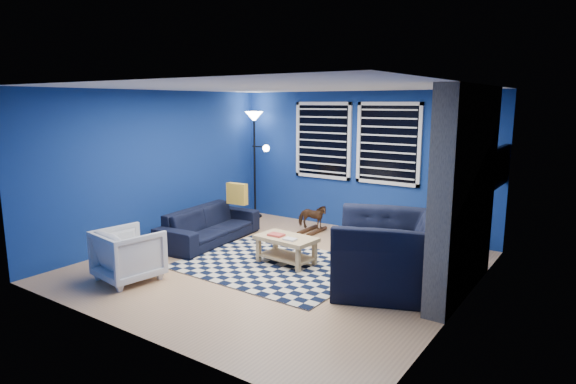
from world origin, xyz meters
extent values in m
plane|color=tan|center=(0.00, 0.00, 0.00)|extent=(5.00, 5.00, 0.00)
plane|color=white|center=(0.00, 0.00, 2.50)|extent=(5.00, 5.00, 0.00)
plane|color=navy|center=(0.00, 2.50, 1.25)|extent=(5.00, 0.00, 5.00)
plane|color=navy|center=(-2.50, 0.00, 1.25)|extent=(0.00, 5.00, 5.00)
plane|color=navy|center=(2.50, 0.00, 1.25)|extent=(0.00, 5.00, 5.00)
cube|color=gray|center=(2.37, 0.50, 1.25)|extent=(0.26, 2.00, 2.50)
cube|color=black|center=(2.23, 0.50, 0.35)|extent=(0.04, 0.70, 0.60)
cube|color=gray|center=(2.10, 0.50, 0.04)|extent=(0.50, 1.20, 0.08)
cube|color=black|center=(-0.75, 2.48, 1.60)|extent=(1.05, 0.02, 1.30)
cube|color=white|center=(-0.75, 2.47, 2.28)|extent=(1.17, 0.05, 0.06)
cube|color=white|center=(-0.75, 2.47, 0.92)|extent=(1.17, 0.05, 0.06)
cube|color=black|center=(0.55, 2.48, 1.60)|extent=(1.05, 0.02, 1.30)
cube|color=white|center=(0.55, 2.47, 2.28)|extent=(1.17, 0.05, 0.06)
cube|color=white|center=(0.55, 2.47, 0.92)|extent=(1.17, 0.05, 0.06)
cube|color=black|center=(2.45, 2.00, 1.40)|extent=(0.06, 1.00, 0.58)
cube|color=black|center=(2.42, 2.00, 1.40)|extent=(0.01, 0.92, 0.50)
cube|color=black|center=(-0.07, -0.02, 0.01)|extent=(2.54, 2.05, 0.02)
imported|color=black|center=(-1.67, 0.35, 0.28)|extent=(2.01, 0.96, 0.57)
imported|color=black|center=(1.57, 0.11, 0.46)|extent=(1.77, 1.67, 0.92)
imported|color=gray|center=(-1.32, -1.54, 0.34)|extent=(0.84, 0.85, 0.68)
imported|color=#442116|center=(-0.56, 1.81, 0.29)|extent=(0.41, 0.58, 0.44)
cube|color=tan|center=(0.03, 0.13, 0.38)|extent=(0.89, 0.56, 0.06)
cube|color=tan|center=(0.03, 0.13, 0.11)|extent=(0.81, 0.48, 0.03)
cube|color=#C23F37|center=(-0.11, 0.09, 0.43)|extent=(0.23, 0.18, 0.03)
cube|color=silver|center=(0.18, 0.02, 0.42)|extent=(0.19, 0.14, 0.03)
cube|color=tan|center=(-0.33, -0.06, 0.18)|extent=(0.06, 0.06, 0.34)
cube|color=tan|center=(0.40, -0.06, 0.18)|extent=(0.06, 0.06, 0.34)
cube|color=tan|center=(-0.33, 0.32, 0.18)|extent=(0.06, 0.06, 0.34)
cube|color=tan|center=(0.40, 0.32, 0.18)|extent=(0.06, 0.06, 0.34)
cube|color=tan|center=(1.73, 1.97, 0.23)|extent=(0.60, 0.45, 0.45)
cube|color=black|center=(1.73, 1.97, 0.23)|extent=(0.52, 0.40, 0.36)
cube|color=#82EE1C|center=(1.73, 1.97, 0.50)|extent=(0.38, 0.31, 0.09)
cylinder|color=black|center=(-2.15, 2.17, 0.02)|extent=(0.27, 0.27, 0.03)
cylinder|color=black|center=(-2.15, 2.17, 1.00)|extent=(0.04, 0.04, 1.98)
cone|color=white|center=(-2.15, 2.17, 2.02)|extent=(0.36, 0.36, 0.20)
sphere|color=white|center=(-1.82, 2.12, 1.42)|extent=(0.13, 0.13, 0.13)
cube|color=gold|center=(-1.52, 0.89, 0.75)|extent=(0.39, 0.13, 0.36)
camera|label=1|loc=(3.81, -5.33, 2.30)|focal=30.00mm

